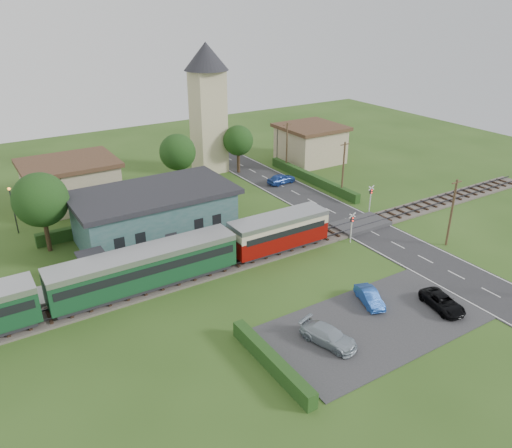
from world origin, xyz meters
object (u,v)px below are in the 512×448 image
equipment_hut (93,267)px  house_east (310,143)px  church_tower (208,99)px  car_park_silver (328,336)px  train (108,277)px  pedestrian_far (110,269)px  house_west (71,183)px  crossing_signal_far (371,195)px  crossing_signal_near (352,223)px  car_park_blue (369,297)px  car_on_road (281,179)px  station_building (155,214)px  car_park_dark (442,302)px  pedestrian_near (234,231)px

equipment_hut → house_east: bearing=26.3°
equipment_hut → church_tower: size_ratio=0.14×
house_east → car_park_silver: (-26.09, -35.97, -2.08)m
equipment_hut → train: train is taller
pedestrian_far → house_west: bearing=15.4°
church_tower → crossing_signal_far: (8.60, -23.61, -8.08)m
train → crossing_signal_near: 24.15m
car_park_silver → car_park_blue: bearing=3.4°
crossing_signal_near → car_on_road: size_ratio=0.82×
station_building → train: (-7.63, -8.99, -0.52)m
crossing_signal_far → car_on_road: size_ratio=0.82×
station_building → crossing_signal_near: size_ratio=4.88×
car_park_silver → house_west: bearing=86.9°
station_building → house_west: house_west is taller
church_tower → crossing_signal_near: (1.40, -28.41, -8.08)m
car_park_blue → car_park_silver: bearing=-141.5°
equipment_hut → car_park_dark: size_ratio=0.62×
crossing_signal_far → car_park_silver: bearing=-140.3°
equipment_hut → car_park_silver: 20.92m
car_park_blue → equipment_hut: bearing=158.9°
station_building → crossing_signal_near: 19.98m
equipment_hut → car_park_blue: size_ratio=0.71×
train → house_east: bearing=30.3°
house_east → house_west: bearing=178.4°
car_on_road → pedestrian_near: bearing=126.2°
station_building → house_east: 32.70m
equipment_hut → house_east: house_east is taller
house_east → car_park_blue: bearing=-120.6°
house_east → crossing_signal_near: (-13.60, -24.41, -0.66)m
church_tower → car_park_dark: church_tower is taller
car_park_dark → car_on_road: bearing=90.7°
train → car_park_dark: train is taller
equipment_hut → crossing_signal_far: size_ratio=0.78×
pedestrian_far → car_on_road: bearing=-44.2°
car_park_silver → pedestrian_far: size_ratio=2.64×
car_on_road → pedestrian_near: pedestrian_near is taller
crossing_signal_near → station_building: bearing=145.2°
house_west → train: bearing=-96.5°
station_building → train: station_building is taller
crossing_signal_far → pedestrian_far: size_ratio=1.97×
car_park_blue → pedestrian_far: pedestrian_far is taller
house_west → pedestrian_far: bearing=-94.8°
crossing_signal_far → car_park_dark: size_ratio=0.80×
car_park_silver → car_park_dark: car_park_silver is taller
car_on_road → pedestrian_far: pedestrian_far is taller
equipment_hut → car_park_blue: 23.45m
train → crossing_signal_far: (31.23, 2.39, -0.04)m
station_building → crossing_signal_far: size_ratio=4.88×
equipment_hut → crossing_signal_near: (24.40, -5.61, 0.39)m
station_building → crossing_signal_far: bearing=-15.6°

